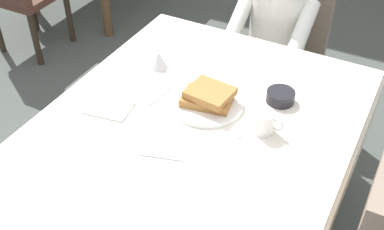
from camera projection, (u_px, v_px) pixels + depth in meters
The scene contains 12 objects.
dining_table_main at pixel (186, 153), 1.77m from camera, with size 1.12×1.52×0.74m.
chair_diner at pixel (283, 38), 2.65m from camera, with size 0.44×0.45×0.93m.
diner_person at pixel (276, 28), 2.46m from camera, with size 0.40×0.43×1.12m.
plate_breakfast at pixel (207, 104), 1.84m from camera, with size 0.28×0.28×0.02m, color white.
breakfast_stack at pixel (209, 96), 1.81m from camera, with size 0.21×0.16×0.06m.
cup_coffee at pixel (264, 122), 1.70m from camera, with size 0.11×0.08×0.08m.
bowl_butter at pixel (280, 96), 1.85m from camera, with size 0.11×0.11×0.04m, color black.
syrup_pitcher at pixel (159, 60), 2.03m from camera, with size 0.08×0.08×0.07m.
fork_left_of_plate at pixel (162, 94), 1.90m from camera, with size 0.18×0.01×0.01m, color silver.
knife_right_of_plate at pixel (251, 123), 1.76m from camera, with size 0.20×0.01×0.01m, color silver.
spoon_near_edge at pixel (161, 157), 1.63m from camera, with size 0.15×0.01×0.01m, color silver.
napkin_folded at pixel (109, 108), 1.83m from camera, with size 0.17×0.12×0.01m, color white.
Camera 1 is at (0.62, -1.12, 1.88)m, focal length 44.93 mm.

